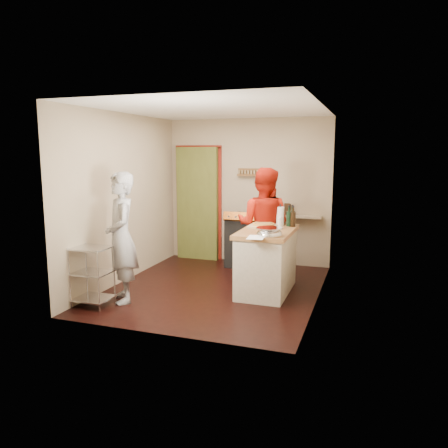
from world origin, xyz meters
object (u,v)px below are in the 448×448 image
(island, at_px, (267,259))
(person_red, at_px, (263,225))
(stove, at_px, (245,241))
(wire_shelving, at_px, (92,273))
(person_stripe, at_px, (121,238))

(island, bearing_deg, person_red, 109.34)
(stove, bearing_deg, island, -61.72)
(stove, relative_size, wire_shelving, 1.26)
(person_stripe, relative_size, person_red, 0.99)
(wire_shelving, bearing_deg, island, 32.50)
(island, bearing_deg, stove, 118.28)
(person_stripe, bearing_deg, stove, 115.91)
(stove, distance_m, island, 1.50)
(wire_shelving, xyz_separation_m, person_stripe, (0.28, 0.29, 0.44))
(wire_shelving, distance_m, person_stripe, 0.60)
(stove, bearing_deg, person_stripe, -114.20)
(person_red, bearing_deg, island, 112.61)
(stove, relative_size, island, 0.73)
(stove, height_order, person_red, person_red)
(wire_shelving, bearing_deg, stove, 63.15)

